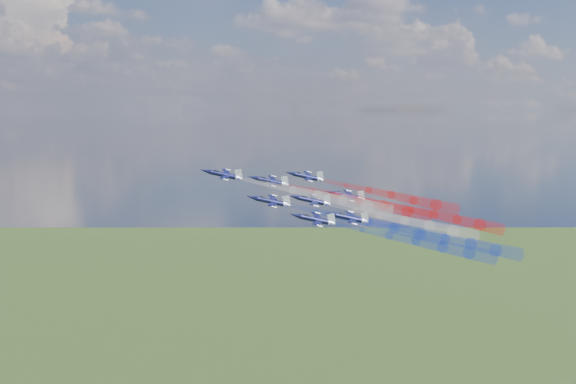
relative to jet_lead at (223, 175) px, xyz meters
name	(u,v)px	position (x,y,z in m)	size (l,w,h in m)	color
jet_lead	(223,175)	(0.00, 0.00, 0.00)	(8.80, 11.00, 2.93)	black
trail_lead	(318,195)	(22.97, -6.13, -5.32)	(3.67, 39.00, 3.67)	white
jet_inner_left	(270,201)	(8.70, -11.82, -5.64)	(8.80, 11.00, 2.93)	black
trail_inner_left	(368,222)	(31.67, -17.95, -10.95)	(3.67, 39.00, 3.67)	#1735CB
jet_inner_right	(270,181)	(13.47, 3.97, -2.41)	(8.80, 11.00, 2.93)	black
trail_inner_right	(360,201)	(36.44, -2.16, -7.73)	(3.67, 39.00, 3.67)	red
jet_outer_left	(315,219)	(16.24, -21.89, -8.93)	(8.80, 11.00, 2.93)	black
trail_outer_left	(416,241)	(39.21, -28.02, -14.25)	(3.67, 39.00, 3.67)	#1735CB
jet_center_third	(311,200)	(20.93, -7.08, -6.48)	(8.80, 11.00, 2.93)	black
trail_center_third	(405,221)	(43.89, -13.21, -11.80)	(3.67, 39.00, 3.67)	white
jet_outer_right	(306,177)	(25.88, 10.58, -2.12)	(8.80, 11.00, 2.93)	black
trail_outer_right	(391,195)	(48.84, 4.45, -7.44)	(3.67, 39.00, 3.67)	red
jet_rear_left	(349,218)	(26.76, -17.28, -9.72)	(8.80, 11.00, 2.93)	black
trail_rear_left	(445,239)	(49.73, -23.41, -15.04)	(3.67, 39.00, 3.67)	#1735CB
jet_rear_right	(347,196)	(33.68, 0.37, -6.62)	(8.80, 11.00, 2.93)	black
trail_rear_right	(434,215)	(56.65, -5.76, -11.94)	(3.67, 39.00, 3.67)	red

